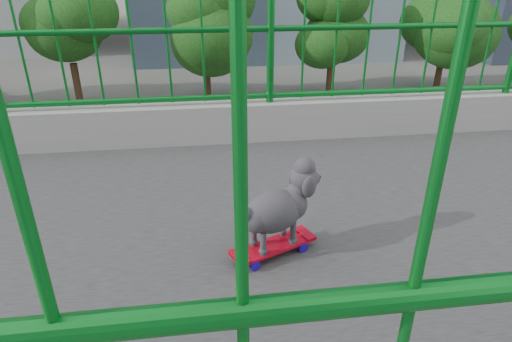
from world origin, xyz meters
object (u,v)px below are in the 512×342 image
Objects in this scene: skateboard at (273,247)px; car_1 at (102,245)px; poodle at (278,206)px; car_0 at (403,296)px; car_4 at (396,119)px; car_2 at (159,191)px; car_3 at (217,155)px.

skateboard reaches higher than car_1.
poodle is 9.98m from car_0.
car_1 is at bearing 125.85° from car_4.
car_4 reaches higher than car_2.
car_0 is at bearing -134.96° from car_2.
car_2 is at bearing 118.38° from car_4.
skateboard is 14.18m from car_2.
car_2 is at bearing 144.59° from car_3.
car_1 is at bearing 149.86° from car_3.
car_0 is 0.96× the size of car_1.
poodle is 14.27m from car_2.
skateboard is 11.77m from car_1.
car_1 is at bearing -112.18° from car_0.
car_1 reaches higher than car_0.
car_2 is (-6.40, -6.41, -0.01)m from car_0.
car_2 is (-12.55, -1.97, -6.30)m from skateboard.
car_0 is (-6.15, 4.44, -6.29)m from skateboard.
car_0 reaches higher than car_2.
car_3 is 0.99× the size of car_4.
car_3 is at bearing 155.39° from skateboard.
car_3 is (-15.74, 0.28, -6.61)m from poodle.
car_1 is (-9.34, -3.43, -6.51)m from poodle.
car_4 is at bearing 128.96° from skateboard.
car_4 is at bearing -61.62° from car_2.
poodle is at bearing 90.00° from skateboard.
poodle is at bearing 178.98° from car_3.
poodle is at bearing 20.19° from car_1.
car_0 is 0.82× the size of car_2.
poodle reaches higher than skateboard.
skateboard is 0.10× the size of car_3.
poodle is at bearing -170.96° from car_2.
skateboard is 0.10× the size of car_4.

